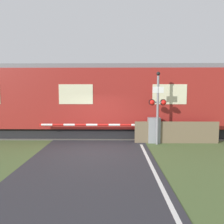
{
  "coord_description": "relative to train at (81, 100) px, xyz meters",
  "views": [
    {
      "loc": [
        0.88,
        -9.43,
        2.62
      ],
      "look_at": [
        0.72,
        2.12,
        1.5
      ],
      "focal_mm": 35.0,
      "sensor_mm": 36.0,
      "label": 1
    }
  ],
  "objects": [
    {
      "name": "ground_plane",
      "position": [
        1.16,
        -3.51,
        -2.07
      ],
      "size": [
        80.0,
        80.0,
        0.0
      ],
      "primitive_type": "plane",
      "color": "#4C6033"
    },
    {
      "name": "roadside_fence",
      "position": [
        5.13,
        -2.13,
        -1.52
      ],
      "size": [
        4.19,
        0.06,
        1.1
      ],
      "color": "#726047",
      "rests_on": "ground_plane"
    },
    {
      "name": "track_bed",
      "position": [
        1.16,
        0.0,
        -2.05
      ],
      "size": [
        36.0,
        3.2,
        0.13
      ],
      "color": "#666056",
      "rests_on": "ground_plane"
    },
    {
      "name": "train",
      "position": [
        0.0,
        0.0,
        0.0
      ],
      "size": [
        17.69,
        3.19,
        4.06
      ],
      "color": "black",
      "rests_on": "ground_plane"
    },
    {
      "name": "crossing_barrier",
      "position": [
        3.52,
        -1.99,
        -1.39
      ],
      "size": [
        6.13,
        0.44,
        1.28
      ],
      "color": "gray",
      "rests_on": "ground_plane"
    },
    {
      "name": "signal_post",
      "position": [
        4.11,
        -2.38,
        -0.07
      ],
      "size": [
        0.85,
        0.26,
        3.53
      ],
      "color": "gray",
      "rests_on": "ground_plane"
    }
  ]
}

